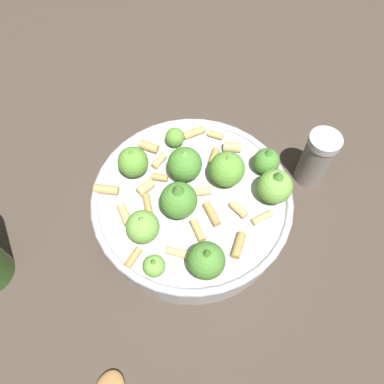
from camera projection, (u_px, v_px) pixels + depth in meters
name	position (u px, v px, depth m)	size (l,w,h in m)	color
ground_plane	(192.00, 216.00, 0.53)	(2.40, 2.40, 0.00)	#42382D
cooking_pan	(193.00, 203.00, 0.50)	(0.27, 0.27, 0.12)	#B7B7BC
pepper_shaker	(316.00, 158.00, 0.53)	(0.05, 0.05, 0.09)	gray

